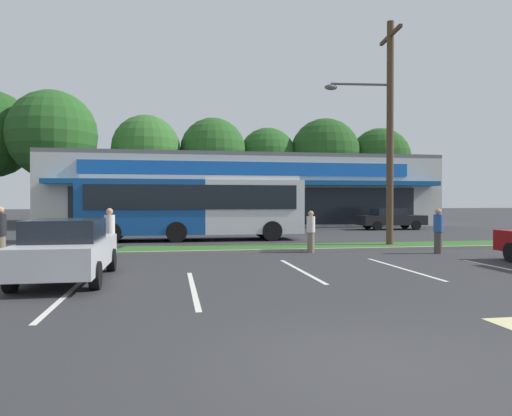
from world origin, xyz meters
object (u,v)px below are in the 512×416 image
bus_stop_bench (44,244)px  car_1 (391,219)px  city_bus (193,206)px  pedestrian_by_pole (0,235)px  pedestrian_mid (438,231)px  car_3 (67,249)px  pedestrian_near_bench (110,233)px  pedestrian_far (311,232)px  utility_pole (387,127)px

bus_stop_bench → car_1: car_1 is taller
city_bus → pedestrian_by_pole: size_ratio=6.10×
car_1 → pedestrian_mid: size_ratio=2.69×
car_1 → city_bus: bearing=-153.6°
city_bus → bus_stop_bench: bearing=-128.0°
bus_stop_bench → car_3: 5.24m
pedestrian_near_bench → pedestrian_far: pedestrian_near_bench is taller
car_1 → pedestrian_far: (-9.81, -13.57, 0.04)m
pedestrian_mid → pedestrian_far: 4.81m
car_1 → pedestrian_far: bearing=-125.9°
city_bus → car_1: city_bus is taller
bus_stop_bench → pedestrian_by_pole: pedestrian_by_pole is taller
pedestrian_by_pole → city_bus: bearing=12.6°
city_bus → pedestrian_by_pole: bearing=-129.3°
utility_pole → car_1: 14.13m
utility_pole → car_3: (-11.74, -6.87, -4.42)m
city_bus → car_3: (-3.63, -11.92, -0.98)m
bus_stop_bench → pedestrian_mid: 14.34m
bus_stop_bench → city_bus: bearing=-127.6°
pedestrian_by_pole → pedestrian_far: (10.72, 1.41, -0.10)m
car_3 → pedestrian_far: pedestrian_far is taller
city_bus → bus_stop_bench: 8.92m
pedestrian_far → utility_pole: bearing=-57.8°
city_bus → pedestrian_far: city_bus is taller
car_3 → utility_pole: bearing=-59.6°
bus_stop_bench → car_3: bearing=109.7°
pedestrian_by_pole → car_1: bearing=-2.4°
pedestrian_mid → car_3: bearing=105.5°
city_bus → pedestrian_far: bearing=-57.5°
pedestrian_near_bench → pedestrian_far: bearing=95.7°
utility_pole → pedestrian_near_bench: utility_pole is taller
pedestrian_near_bench → pedestrian_by_pole: (-3.31, -0.56, 0.04)m
utility_pole → pedestrian_by_pole: bearing=-168.5°
bus_stop_bench → pedestrian_by_pole: (-1.07, -1.02, 0.41)m
utility_pole → pedestrian_far: 6.05m
pedestrian_mid → pedestrian_far: size_ratio=1.06×
car_1 → pedestrian_by_pole: bearing=-143.9°
city_bus → utility_pole: bearing=-32.2°
city_bus → car_1: 15.73m
pedestrian_mid → city_bus: bearing=46.1°
pedestrian_by_pole → pedestrian_mid: (15.38, 0.22, -0.06)m
utility_pole → bus_stop_bench: bearing=-171.8°
bus_stop_bench → utility_pole: bearing=-171.8°
pedestrian_near_bench → pedestrian_mid: bearing=87.5°
pedestrian_by_pole → pedestrian_far: pedestrian_by_pole is taller
bus_stop_bench → car_3: (1.76, -4.93, 0.28)m
city_bus → pedestrian_near_bench: city_bus is taller
utility_pole → car_3: utility_pole is taller
pedestrian_by_pole → bus_stop_bench: bearing=5.1°
utility_pole → city_bus: size_ratio=0.87×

